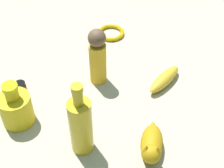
{
  "coord_description": "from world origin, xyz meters",
  "views": [
    {
      "loc": [
        -0.46,
        0.51,
        0.75
      ],
      "look_at": [
        0.0,
        0.0,
        0.08
      ],
      "focal_mm": 53.28,
      "sensor_mm": 36.0,
      "label": 1
    }
  ],
  "objects_px": {
    "cat_figurine": "(152,145)",
    "bottle_tall": "(81,125)",
    "bottle_short": "(16,108)",
    "bangle": "(111,33)",
    "banana": "(164,79)",
    "nail_polish_jar": "(21,87)",
    "person_figure_adult": "(98,56)"
  },
  "relations": [
    {
      "from": "banana",
      "to": "person_figure_adult",
      "type": "bearing_deg",
      "value": 124.62
    },
    {
      "from": "cat_figurine",
      "to": "banana",
      "type": "bearing_deg",
      "value": -61.25
    },
    {
      "from": "banana",
      "to": "bangle",
      "type": "relative_size",
      "value": 1.47
    },
    {
      "from": "cat_figurine",
      "to": "bottle_short",
      "type": "height_order",
      "value": "bottle_short"
    },
    {
      "from": "banana",
      "to": "nail_polish_jar",
      "type": "distance_m",
      "value": 0.46
    },
    {
      "from": "bangle",
      "to": "bottle_short",
      "type": "bearing_deg",
      "value": 100.46
    },
    {
      "from": "bottle_tall",
      "to": "cat_figurine",
      "type": "bearing_deg",
      "value": -143.81
    },
    {
      "from": "cat_figurine",
      "to": "banana",
      "type": "distance_m",
      "value": 0.27
    },
    {
      "from": "bottle_short",
      "to": "bangle",
      "type": "height_order",
      "value": "bottle_short"
    },
    {
      "from": "person_figure_adult",
      "to": "nail_polish_jar",
      "type": "bearing_deg",
      "value": 55.1
    },
    {
      "from": "banana",
      "to": "bottle_tall",
      "type": "height_order",
      "value": "bottle_tall"
    },
    {
      "from": "bangle",
      "to": "nail_polish_jar",
      "type": "xyz_separation_m",
      "value": [
        0.0,
        0.42,
        0.01
      ]
    },
    {
      "from": "cat_figurine",
      "to": "bangle",
      "type": "bearing_deg",
      "value": -36.16
    },
    {
      "from": "cat_figurine",
      "to": "nail_polish_jar",
      "type": "bearing_deg",
      "value": 11.94
    },
    {
      "from": "nail_polish_jar",
      "to": "banana",
      "type": "bearing_deg",
      "value": -133.17
    },
    {
      "from": "person_figure_adult",
      "to": "bottle_tall",
      "type": "height_order",
      "value": "bottle_tall"
    },
    {
      "from": "cat_figurine",
      "to": "person_figure_adult",
      "type": "relative_size",
      "value": 0.71
    },
    {
      "from": "cat_figurine",
      "to": "bangle",
      "type": "height_order",
      "value": "cat_figurine"
    },
    {
      "from": "person_figure_adult",
      "to": "bottle_short",
      "type": "bearing_deg",
      "value": 79.92
    },
    {
      "from": "person_figure_adult",
      "to": "bangle",
      "type": "bearing_deg",
      "value": -56.59
    },
    {
      "from": "banana",
      "to": "nail_polish_jar",
      "type": "xyz_separation_m",
      "value": [
        0.31,
        0.33,
        -0.0
      ]
    },
    {
      "from": "bottle_tall",
      "to": "bottle_short",
      "type": "bearing_deg",
      "value": 16.78
    },
    {
      "from": "bangle",
      "to": "person_figure_adult",
      "type": "distance_m",
      "value": 0.27
    },
    {
      "from": "cat_figurine",
      "to": "bottle_tall",
      "type": "height_order",
      "value": "bottle_tall"
    },
    {
      "from": "cat_figurine",
      "to": "bottle_tall",
      "type": "distance_m",
      "value": 0.19
    },
    {
      "from": "nail_polish_jar",
      "to": "bottle_tall",
      "type": "distance_m",
      "value": 0.3
    },
    {
      "from": "bottle_tall",
      "to": "banana",
      "type": "bearing_deg",
      "value": -92.78
    },
    {
      "from": "nail_polish_jar",
      "to": "person_figure_adult",
      "type": "distance_m",
      "value": 0.26
    },
    {
      "from": "bottle_short",
      "to": "cat_figurine",
      "type": "bearing_deg",
      "value": -154.22
    },
    {
      "from": "bottle_short",
      "to": "nail_polish_jar",
      "type": "height_order",
      "value": "bottle_short"
    },
    {
      "from": "bottle_short",
      "to": "nail_polish_jar",
      "type": "relative_size",
      "value": 3.92
    },
    {
      "from": "banana",
      "to": "nail_polish_jar",
      "type": "bearing_deg",
      "value": 134.22
    }
  ]
}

